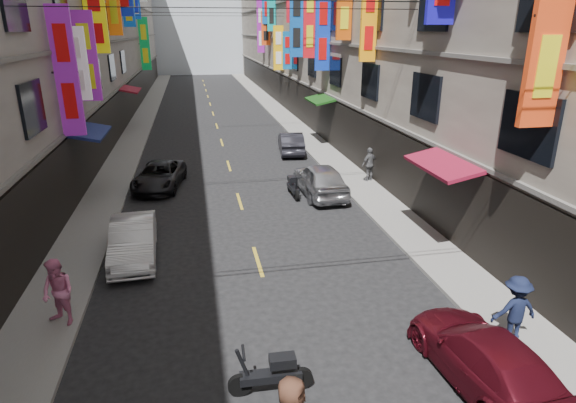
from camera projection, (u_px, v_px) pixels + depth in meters
name	position (u px, v px, depth m)	size (l,w,h in m)	color
sidewalk_left	(138.00, 128.00, 36.93)	(2.00, 90.00, 0.12)	slate
sidewalk_right	(291.00, 123.00, 39.12)	(2.00, 90.00, 0.12)	slate
haze_block	(197.00, 5.00, 80.49)	(18.00, 8.00, 22.00)	silver
street_awnings	(206.00, 127.00, 22.03)	(13.99, 35.20, 0.41)	#154F21
lane_markings	(219.00, 134.00, 35.28)	(0.12, 80.20, 0.01)	gold
scooter_crossing	(272.00, 374.00, 10.04)	(1.80, 0.50, 1.14)	black
scooter_far_right	(293.00, 187.00, 21.95)	(0.50, 1.80, 1.14)	black
car_left_mid	(133.00, 240.00, 15.89)	(1.39, 4.00, 1.32)	silver
car_left_far	(159.00, 176.00, 23.06)	(1.98, 4.30, 1.20)	black
car_right_near	(485.00, 358.00, 10.26)	(1.76, 4.32, 1.25)	#5A0F1B
car_right_mid	(320.00, 179.00, 22.02)	(1.77, 4.41, 1.50)	#AAABAF
car_right_far	(291.00, 143.00, 29.51)	(1.38, 3.95, 1.30)	#25242C
pedestrian_lfar	(58.00, 293.00, 12.05)	(0.87, 0.59, 1.78)	pink
pedestrian_rnear	(515.00, 310.00, 11.38)	(1.11, 0.57, 1.72)	#121832
pedestrian_rfar	(370.00, 164.00, 23.70)	(0.98, 0.56, 1.67)	#565658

